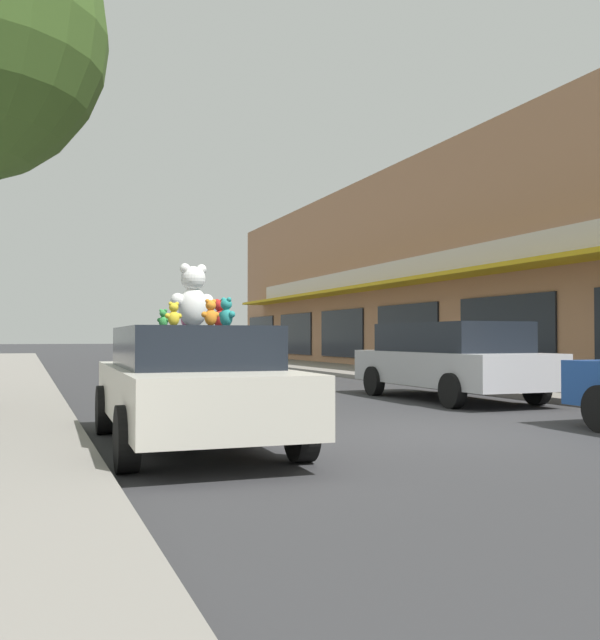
# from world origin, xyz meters

# --- Properties ---
(ground_plane) EXTENTS (260.00, 260.00, 0.00)m
(ground_plane) POSITION_xyz_m (0.00, 0.00, 0.00)
(ground_plane) COLOR #333335
(storefront_row) EXTENTS (13.80, 38.49, 7.56)m
(storefront_row) POSITION_xyz_m (13.91, 13.97, 3.78)
(storefront_row) COLOR tan
(storefront_row) RESTS_ON ground_plane
(plush_art_car) EXTENTS (1.99, 4.50, 1.35)m
(plush_art_car) POSITION_xyz_m (-3.13, -0.03, 0.72)
(plush_art_car) COLOR beige
(plush_art_car) RESTS_ON ground_plane
(teddy_bear_giant) EXTENTS (0.55, 0.36, 0.72)m
(teddy_bear_giant) POSITION_xyz_m (-3.10, -0.00, 1.70)
(teddy_bear_giant) COLOR white
(teddy_bear_giant) RESTS_ON plush_art_car
(teddy_bear_teal) EXTENTS (0.19, 0.25, 0.33)m
(teddy_bear_teal) POSITION_xyz_m (-2.78, -0.27, 1.51)
(teddy_bear_teal) COLOR teal
(teddy_bear_teal) RESTS_ON plush_art_car
(teddy_bear_pink) EXTENTS (0.21, 0.24, 0.33)m
(teddy_bear_pink) POSITION_xyz_m (-3.05, 0.59, 1.51)
(teddy_bear_pink) COLOR pink
(teddy_bear_pink) RESTS_ON plush_art_car
(teddy_bear_yellow) EXTENTS (0.19, 0.13, 0.26)m
(teddy_bear_yellow) POSITION_xyz_m (-3.43, -0.56, 1.47)
(teddy_bear_yellow) COLOR yellow
(teddy_bear_yellow) RESTS_ON plush_art_car
(teddy_bear_green) EXTENTS (0.17, 0.15, 0.24)m
(teddy_bear_green) POSITION_xyz_m (-3.26, 0.98, 1.47)
(teddy_bear_green) COLOR green
(teddy_bear_green) RESTS_ON plush_art_car
(teddy_bear_orange) EXTENTS (0.21, 0.14, 0.27)m
(teddy_bear_orange) POSITION_xyz_m (-3.12, -0.91, 1.48)
(teddy_bear_orange) COLOR orange
(teddy_bear_orange) RESTS_ON plush_art_car
(teddy_bear_red) EXTENTS (0.22, 0.27, 0.36)m
(teddy_bear_red) POSITION_xyz_m (-2.61, 0.63, 1.53)
(teddy_bear_red) COLOR red
(teddy_bear_red) RESTS_ON plush_art_car
(parked_car_far_center) EXTENTS (2.00, 4.77, 1.52)m
(parked_car_far_center) POSITION_xyz_m (2.92, 4.01, 0.82)
(parked_car_far_center) COLOR #B7B7BC
(parked_car_far_center) RESTS_ON ground_plane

